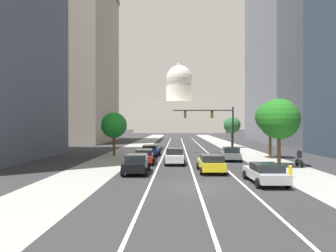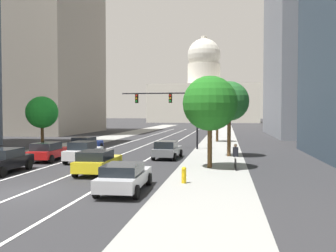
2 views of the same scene
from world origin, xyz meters
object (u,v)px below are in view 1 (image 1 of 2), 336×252
Objects in this scene: street_tree_mid_left at (114,125)px; street_tree_mid_right at (270,117)px; car_black at (136,163)px; street_tree_far_right at (232,125)px; car_yellow at (211,163)px; car_red at (144,156)px; fire_hydrant at (290,171)px; street_tree_near_right at (279,119)px; car_silver at (265,173)px; traffic_signal_mast at (213,120)px; car_gray at (230,154)px; cyclist at (299,158)px; capitol_building at (179,111)px; car_blue at (151,150)px; car_white at (175,156)px.

street_tree_mid_left is 0.84× the size of street_tree_mid_right.
car_black is 30.61m from street_tree_far_right.
car_black is at bearing 93.68° from car_yellow.
car_red is at bearing -120.46° from street_tree_far_right.
car_red is 5.25× the size of fire_hydrant.
street_tree_near_right is (6.78, 3.68, 3.68)m from car_yellow.
car_silver is 0.56× the size of traffic_signal_mast.
car_gray is 6.93m from street_tree_near_right.
car_gray is at bearing 46.57° from cyclist.
street_tree_mid_left is 1.04× the size of street_tree_far_right.
car_black is (-4.57, -130.40, -10.47)m from capitol_building.
capitol_building is 122.23m from car_gray.
car_blue is 7.87m from car_red.
cyclist is (2.87, 5.44, 0.39)m from fire_hydrant.
capitol_building reaches higher than street_tree_mid_right.
traffic_signal_mast is (2.21, 16.59, 3.85)m from car_yellow.
fire_hydrant is (2.60, 2.53, -0.26)m from car_silver.
car_white reaches higher than car_gray.
street_tree_mid_left is (-9.30, -116.65, -7.40)m from capitol_building.
car_blue is 0.98× the size of car_yellow.
car_black is (-6.10, -0.51, 0.01)m from car_yellow.
cyclist is (10.05, -126.57, -10.42)m from capitol_building.
street_tree_near_right is at bearing -73.25° from car_black.
car_silver is 16.73m from street_tree_mid_right.
traffic_signal_mast reaches higher than fire_hydrant.
street_tree_near_right is at bearing -70.54° from traffic_signal_mast.
capitol_building is at bearing 93.11° from fire_hydrant.
car_white is 11.55m from car_silver.
street_tree_mid_left is at bearing 36.01° from car_silver.
fire_hydrant is at bearing -42.99° from street_tree_mid_left.
street_tree_near_right is (3.74, -4.53, 3.69)m from car_gray.
car_white is at bearing 29.54° from car_yellow.
capitol_building is at bearing -0.42° from car_yellow.
street_tree_mid_right reaches higher than car_gray.
street_tree_mid_left is at bearing -141.57° from street_tree_far_right.
car_black is at bearing -161.98° from street_tree_near_right.
car_gray is 6.99m from street_tree_mid_right.
cyclist is 21.96m from street_tree_mid_left.
car_yellow is 28.11m from street_tree_far_right.
street_tree_far_right is (4.47, 10.54, -0.76)m from traffic_signal_mast.
car_yellow is at bearing -127.09° from street_tree_mid_right.
cyclist reaches higher than car_white.
car_silver is 0.71× the size of street_tree_mid_right.
capitol_building is at bearing 94.63° from street_tree_mid_right.
car_gray is (4.57, -121.69, -10.50)m from capitol_building.
car_red is 0.58× the size of traffic_signal_mast.
traffic_signal_mast is 1.25× the size of street_tree_mid_right.
car_blue is at bearing 143.29° from street_tree_near_right.
car_yellow is at bearing -151.50° from street_tree_near_right.
car_blue is 9.76m from traffic_signal_mast.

